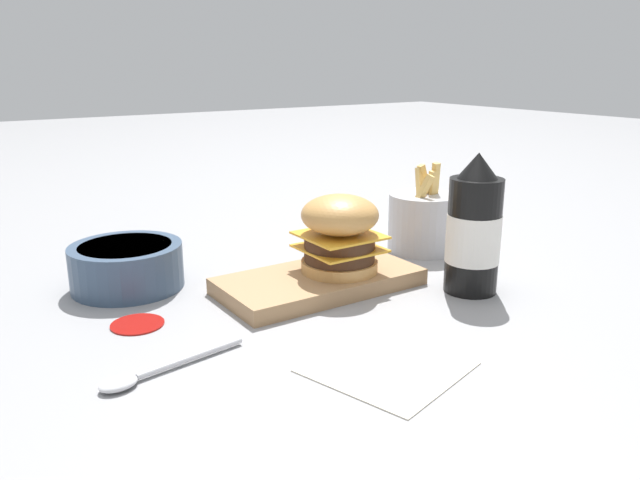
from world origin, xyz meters
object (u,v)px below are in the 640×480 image
burger (340,233)px  spoon (145,374)px  fries_basket (423,221)px  side_bowl (127,265)px  serving_board (320,282)px  ketchup_bottle (474,231)px

burger → spoon: size_ratio=0.66×
fries_basket → side_bowl: bearing=-11.5°
burger → spoon: bearing=19.3°
burger → side_bowl: size_ratio=0.71×
serving_board → ketchup_bottle: ketchup_bottle is taller
burger → side_bowl: bearing=-32.5°
ketchup_bottle → fries_basket: bearing=-113.1°
ketchup_bottle → spoon: size_ratio=1.16×
fries_basket → side_bowl: 0.49m
serving_board → side_bowl: size_ratio=1.80×
serving_board → fries_basket: fries_basket is taller
ketchup_bottle → side_bowl: ketchup_bottle is taller
serving_board → spoon: serving_board is taller
side_bowl → spoon: (0.07, 0.28, -0.03)m
burger → spoon: (0.32, 0.11, -0.07)m
fries_basket → spoon: 0.57m
fries_basket → ketchup_bottle: bearing=66.9°
burger → ketchup_bottle: size_ratio=0.57×
fries_basket → serving_board: bearing=13.8°
side_bowl → fries_basket: bearing=168.5°
side_bowl → serving_board: bearing=144.7°
spoon → side_bowl: bearing=-112.8°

